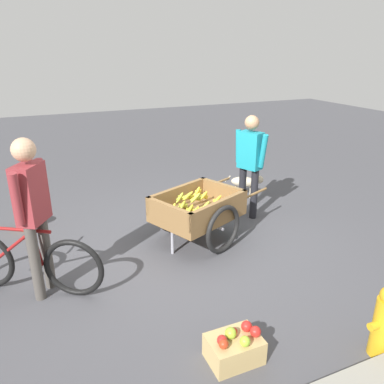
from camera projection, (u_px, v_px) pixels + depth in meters
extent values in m
plane|color=#47474C|center=(188.00, 247.00, 5.01)|extent=(24.00, 24.00, 0.00)
cube|color=olive|center=(198.00, 214.00, 5.02)|extent=(1.33, 1.17, 0.10)
cube|color=olive|center=(169.00, 214.00, 4.61)|extent=(0.37, 0.76, 0.24)
cube|color=olive|center=(223.00, 192.00, 5.32)|extent=(0.37, 0.76, 0.24)
cube|color=olive|center=(219.00, 210.00, 4.73)|extent=(1.03, 0.49, 0.24)
cube|color=olive|center=(178.00, 195.00, 5.20)|extent=(1.03, 0.49, 0.24)
torus|color=black|center=(223.00, 229.00, 4.77)|extent=(0.61, 0.31, 0.64)
torus|color=black|center=(175.00, 210.00, 5.33)|extent=(0.61, 0.31, 0.64)
cylinder|color=#9E9EA8|center=(198.00, 219.00, 5.05)|extent=(0.38, 0.82, 0.04)
cylinder|color=olive|center=(255.00, 193.00, 5.31)|extent=(0.52, 0.25, 0.04)
cylinder|color=olive|center=(218.00, 182.00, 5.75)|extent=(0.52, 0.25, 0.04)
cylinder|color=#9E9EA8|center=(172.00, 241.00, 4.78)|extent=(0.04, 0.04, 0.35)
ellipsoid|color=gold|center=(204.00, 197.00, 5.26)|extent=(0.17, 0.13, 0.15)
ellipsoid|color=gold|center=(204.00, 197.00, 5.24)|extent=(0.19, 0.11, 0.09)
ellipsoid|color=gold|center=(204.00, 196.00, 5.22)|extent=(0.18, 0.14, 0.08)
ellipsoid|color=gold|center=(203.00, 196.00, 5.20)|extent=(0.17, 0.07, 0.16)
ellipsoid|color=gold|center=(191.00, 210.00, 4.88)|extent=(0.18, 0.10, 0.13)
ellipsoid|color=gold|center=(190.00, 210.00, 4.86)|extent=(0.19, 0.10, 0.09)
ellipsoid|color=gold|center=(190.00, 210.00, 4.85)|extent=(0.17, 0.15, 0.09)
ellipsoid|color=gold|center=(190.00, 210.00, 4.83)|extent=(0.17, 0.15, 0.12)
ellipsoid|color=gold|center=(198.00, 212.00, 4.65)|extent=(0.18, 0.08, 0.14)
ellipsoid|color=gold|center=(197.00, 212.00, 4.63)|extent=(0.19, 0.10, 0.05)
ellipsoid|color=gold|center=(196.00, 212.00, 4.61)|extent=(0.17, 0.15, 0.13)
ellipsoid|color=gold|center=(198.00, 193.00, 5.38)|extent=(0.17, 0.10, 0.16)
ellipsoid|color=gold|center=(198.00, 193.00, 5.37)|extent=(0.16, 0.16, 0.10)
ellipsoid|color=gold|center=(198.00, 192.00, 5.35)|extent=(0.18, 0.13, 0.05)
ellipsoid|color=gold|center=(197.00, 192.00, 5.34)|extent=(0.19, 0.12, 0.10)
ellipsoid|color=gold|center=(197.00, 192.00, 5.32)|extent=(0.16, 0.13, 0.15)
ellipsoid|color=gold|center=(182.00, 198.00, 5.09)|extent=(0.17, 0.12, 0.15)
ellipsoid|color=gold|center=(181.00, 198.00, 5.07)|extent=(0.19, 0.13, 0.05)
ellipsoid|color=gold|center=(180.00, 198.00, 5.04)|extent=(0.17, 0.11, 0.15)
ellipsoid|color=gold|center=(175.00, 209.00, 4.86)|extent=(0.18, 0.06, 0.14)
ellipsoid|color=gold|center=(174.00, 209.00, 4.83)|extent=(0.17, 0.15, 0.05)
ellipsoid|color=gold|center=(173.00, 209.00, 4.81)|extent=(0.15, 0.15, 0.15)
ellipsoid|color=gold|center=(184.00, 206.00, 5.03)|extent=(0.18, 0.08, 0.13)
ellipsoid|color=gold|center=(183.00, 206.00, 5.01)|extent=(0.19, 0.10, 0.05)
ellipsoid|color=gold|center=(182.00, 206.00, 4.99)|extent=(0.17, 0.15, 0.13)
ellipsoid|color=gold|center=(197.00, 214.00, 4.57)|extent=(0.16, 0.12, 0.15)
ellipsoid|color=gold|center=(196.00, 214.00, 4.56)|extent=(0.19, 0.10, 0.11)
ellipsoid|color=gold|center=(196.00, 214.00, 4.54)|extent=(0.17, 0.16, 0.05)
ellipsoid|color=gold|center=(196.00, 213.00, 4.53)|extent=(0.19, 0.06, 0.10)
ellipsoid|color=gold|center=(195.00, 213.00, 4.51)|extent=(0.18, 0.08, 0.14)
ellipsoid|color=gold|center=(197.00, 199.00, 4.98)|extent=(0.18, 0.12, 0.12)
ellipsoid|color=gold|center=(196.00, 198.00, 4.97)|extent=(0.19, 0.11, 0.08)
ellipsoid|color=gold|center=(196.00, 198.00, 4.95)|extent=(0.19, 0.06, 0.08)
ellipsoid|color=gold|center=(196.00, 198.00, 4.93)|extent=(0.17, 0.06, 0.15)
ellipsoid|color=gold|center=(218.00, 201.00, 5.07)|extent=(0.18, 0.10, 0.14)
ellipsoid|color=gold|center=(217.00, 201.00, 5.05)|extent=(0.19, 0.10, 0.11)
ellipsoid|color=gold|center=(217.00, 201.00, 5.04)|extent=(0.17, 0.16, 0.05)
ellipsoid|color=gold|center=(217.00, 200.00, 5.02)|extent=(0.17, 0.16, 0.09)
ellipsoid|color=gold|center=(217.00, 200.00, 5.01)|extent=(0.18, 0.08, 0.14)
ellipsoid|color=gold|center=(194.00, 215.00, 4.66)|extent=(0.18, 0.08, 0.14)
ellipsoid|color=gold|center=(194.00, 214.00, 4.64)|extent=(0.19, 0.10, 0.09)
ellipsoid|color=gold|center=(194.00, 214.00, 4.63)|extent=(0.18, 0.12, 0.05)
ellipsoid|color=gold|center=(193.00, 214.00, 4.61)|extent=(0.19, 0.08, 0.11)
ellipsoid|color=gold|center=(193.00, 213.00, 4.60)|extent=(0.18, 0.09, 0.15)
ellipsoid|color=gold|center=(189.00, 197.00, 5.00)|extent=(0.17, 0.13, 0.14)
ellipsoid|color=gold|center=(188.00, 197.00, 4.98)|extent=(0.19, 0.12, 0.10)
ellipsoid|color=gold|center=(188.00, 196.00, 4.97)|extent=(0.18, 0.06, 0.05)
ellipsoid|color=gold|center=(188.00, 196.00, 4.96)|extent=(0.18, 0.14, 0.09)
ellipsoid|color=gold|center=(188.00, 196.00, 4.94)|extent=(0.18, 0.07, 0.13)
ellipsoid|color=gold|center=(179.00, 215.00, 4.73)|extent=(0.17, 0.13, 0.14)
ellipsoid|color=gold|center=(178.00, 215.00, 4.71)|extent=(0.19, 0.09, 0.09)
ellipsoid|color=gold|center=(178.00, 215.00, 4.70)|extent=(0.18, 0.06, 0.05)
ellipsoid|color=gold|center=(178.00, 214.00, 4.68)|extent=(0.17, 0.14, 0.11)
ellipsoid|color=gold|center=(178.00, 214.00, 4.67)|extent=(0.18, 0.05, 0.13)
ellipsoid|color=gold|center=(206.00, 208.00, 4.88)|extent=(0.16, 0.14, 0.15)
ellipsoid|color=gold|center=(206.00, 207.00, 4.87)|extent=(0.18, 0.14, 0.11)
ellipsoid|color=gold|center=(205.00, 207.00, 4.85)|extent=(0.18, 0.07, 0.05)
ellipsoid|color=gold|center=(205.00, 207.00, 4.83)|extent=(0.19, 0.09, 0.10)
ellipsoid|color=gold|center=(205.00, 207.00, 4.82)|extent=(0.17, 0.08, 0.16)
cylinder|color=black|center=(254.00, 194.00, 5.74)|extent=(0.11, 0.11, 0.78)
cylinder|color=black|center=(242.00, 191.00, 5.88)|extent=(0.11, 0.11, 0.78)
cube|color=teal|center=(250.00, 150.00, 5.57)|extent=(0.32, 0.39, 0.55)
sphere|color=tan|center=(252.00, 123.00, 5.43)|extent=(0.21, 0.21, 0.21)
cylinder|color=teal|center=(263.00, 151.00, 5.42)|extent=(0.08, 0.16, 0.50)
cylinder|color=teal|center=(238.00, 146.00, 5.71)|extent=(0.08, 0.12, 0.50)
torus|color=black|center=(74.00, 268.00, 3.91)|extent=(0.59, 0.40, 0.66)
cylinder|color=maroon|center=(23.00, 230.00, 3.84)|extent=(0.53, 0.35, 0.04)
cylinder|color=maroon|center=(36.00, 246.00, 3.89)|extent=(0.11, 0.09, 0.45)
cylinder|color=maroon|center=(11.00, 248.00, 3.95)|extent=(0.47, 0.31, 0.43)
ellipsoid|color=black|center=(34.00, 223.00, 3.79)|extent=(0.20, 0.08, 0.06)
cylinder|color=#4C4742|center=(35.00, 263.00, 3.83)|extent=(0.11, 0.11, 0.84)
cylinder|color=#4C4742|center=(46.00, 253.00, 4.03)|extent=(0.11, 0.11, 0.84)
cube|color=maroon|center=(31.00, 194.00, 3.68)|extent=(0.35, 0.39, 0.59)
sphere|color=tan|center=(23.00, 150.00, 3.52)|extent=(0.23, 0.23, 0.23)
cylinder|color=maroon|center=(17.00, 199.00, 3.46)|extent=(0.08, 0.16, 0.54)
cylinder|color=maroon|center=(42.00, 183.00, 3.87)|extent=(0.08, 0.14, 0.54)
ellipsoid|color=beige|center=(244.00, 182.00, 6.62)|extent=(0.46, 0.40, 0.18)
sphere|color=beige|center=(259.00, 180.00, 6.55)|extent=(0.14, 0.14, 0.14)
cylinder|color=beige|center=(228.00, 179.00, 6.66)|extent=(0.10, 0.08, 0.12)
cylinder|color=beige|center=(251.00, 191.00, 6.71)|extent=(0.04, 0.04, 0.18)
cylinder|color=beige|center=(250.00, 193.00, 6.61)|extent=(0.04, 0.04, 0.18)
cylinder|color=beige|center=(236.00, 190.00, 6.76)|extent=(0.04, 0.04, 0.18)
cylinder|color=beige|center=(235.00, 192.00, 6.66)|extent=(0.04, 0.04, 0.18)
cylinder|color=gold|center=(383.00, 327.00, 3.16)|extent=(0.18, 0.18, 0.55)
cylinder|color=gold|center=(374.00, 326.00, 3.10)|extent=(0.10, 0.07, 0.07)
cylinder|color=orange|center=(26.00, 220.00, 5.47)|extent=(0.23, 0.23, 0.28)
cube|color=tan|center=(234.00, 349.00, 3.16)|extent=(0.44, 0.32, 0.22)
sphere|color=#99BF33|center=(245.00, 341.00, 3.03)|extent=(0.09, 0.09, 0.09)
sphere|color=red|center=(247.00, 326.00, 3.18)|extent=(0.09, 0.09, 0.09)
sphere|color=red|center=(233.00, 332.00, 3.14)|extent=(0.07, 0.07, 0.07)
sphere|color=red|center=(255.00, 332.00, 3.12)|extent=(0.09, 0.09, 0.09)
sphere|color=#B23319|center=(224.00, 344.00, 3.00)|extent=(0.08, 0.08, 0.08)
sphere|color=#99BF33|center=(231.00, 333.00, 3.11)|extent=(0.10, 0.10, 0.10)
sphere|color=red|center=(222.00, 340.00, 3.04)|extent=(0.08, 0.08, 0.08)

